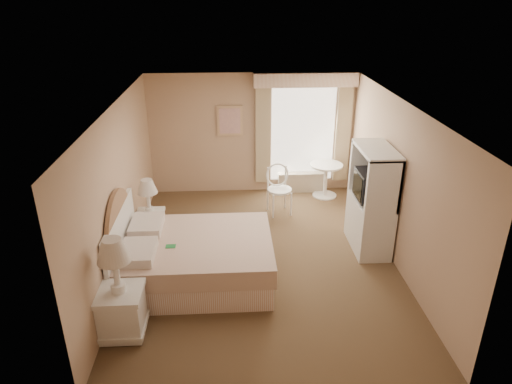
{
  "coord_description": "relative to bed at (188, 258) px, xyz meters",
  "views": [
    {
      "loc": [
        -0.46,
        -6.31,
        3.98
      ],
      "look_at": [
        -0.06,
        0.3,
        1.03
      ],
      "focal_mm": 32.0,
      "sensor_mm": 36.0,
      "label": 1
    }
  ],
  "objects": [
    {
      "name": "armoire",
      "position": [
        2.93,
        0.78,
        0.35
      ],
      "size": [
        0.53,
        1.05,
        1.75
      ],
      "color": "white",
      "rests_on": "room"
    },
    {
      "name": "nightstand_near",
      "position": [
        -0.73,
        -1.15,
        0.13
      ],
      "size": [
        0.55,
        0.55,
        1.34
      ],
      "color": "white",
      "rests_on": "room"
    },
    {
      "name": "nightstand_far",
      "position": [
        -0.73,
        1.21,
        0.05
      ],
      "size": [
        0.46,
        0.46,
        1.11
      ],
      "color": "white",
      "rests_on": "room"
    },
    {
      "name": "bed",
      "position": [
        0.0,
        0.0,
        0.0
      ],
      "size": [
        2.23,
        1.75,
        1.55
      ],
      "color": "#D2A489",
      "rests_on": "room"
    },
    {
      "name": "framed_art",
      "position": [
        0.66,
        3.24,
        1.18
      ],
      "size": [
        0.52,
        0.04,
        0.62
      ],
      "color": "tan",
      "rests_on": "room"
    },
    {
      "name": "round_table",
      "position": [
        2.62,
        2.87,
        0.1
      ],
      "size": [
        0.67,
        0.67,
        0.71
      ],
      "color": "white",
      "rests_on": "room"
    },
    {
      "name": "room",
      "position": [
        1.11,
        0.53,
        0.88
      ],
      "size": [
        4.21,
        5.51,
        2.51
      ],
      "color": "brown",
      "rests_on": "ground"
    },
    {
      "name": "window",
      "position": [
        2.16,
        3.18,
        0.97
      ],
      "size": [
        2.05,
        0.22,
        2.51
      ],
      "color": "white",
      "rests_on": "room"
    },
    {
      "name": "cafe_chair",
      "position": [
        1.57,
        2.2,
        0.19
      ],
      "size": [
        0.55,
        0.55,
        0.96
      ],
      "rotation": [
        0.0,
        0.0,
        0.21
      ],
      "color": "white",
      "rests_on": "room"
    }
  ]
}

